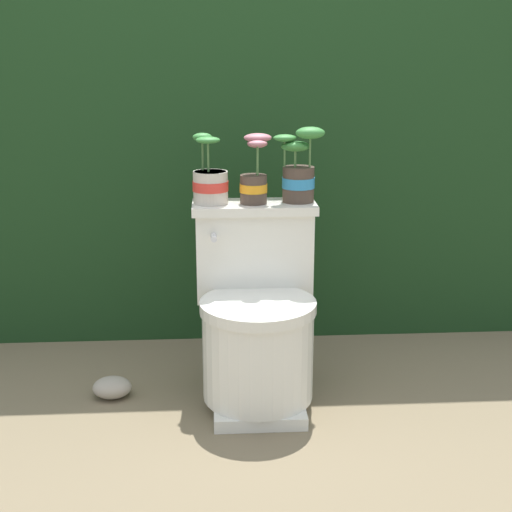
# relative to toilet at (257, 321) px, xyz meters

# --- Properties ---
(ground_plane) EXTENTS (12.00, 12.00, 0.00)m
(ground_plane) POSITION_rel_toilet_xyz_m (-0.05, -0.11, -0.28)
(ground_plane) COLOR #75664C
(hedge_backdrop) EXTENTS (2.99, 1.00, 1.60)m
(hedge_backdrop) POSITION_rel_toilet_xyz_m (-0.05, 1.04, 0.52)
(hedge_backdrop) COLOR #193819
(hedge_backdrop) RESTS_ON ground
(toilet) EXTENTS (0.42, 0.48, 0.65)m
(toilet) POSITION_rel_toilet_xyz_m (0.00, 0.00, 0.00)
(toilet) COLOR silver
(toilet) RESTS_ON ground
(potted_plant_left) EXTENTS (0.12, 0.12, 0.23)m
(potted_plant_left) POSITION_rel_toilet_xyz_m (-0.15, 0.14, 0.44)
(potted_plant_left) COLOR beige
(potted_plant_left) RESTS_ON toilet
(potted_plant_midleft) EXTENTS (0.11, 0.11, 0.23)m
(potted_plant_midleft) POSITION_rel_toilet_xyz_m (0.00, 0.14, 0.46)
(potted_plant_midleft) COLOR #47382D
(potted_plant_midleft) RESTS_ON toilet
(potted_plant_middle) EXTENTS (0.17, 0.11, 0.25)m
(potted_plant_middle) POSITION_rel_toilet_xyz_m (0.15, 0.15, 0.47)
(potted_plant_middle) COLOR #47382D
(potted_plant_middle) RESTS_ON toilet
(garden_stone) EXTENTS (0.13, 0.11, 0.07)m
(garden_stone) POSITION_rel_toilet_xyz_m (-0.49, 0.04, -0.25)
(garden_stone) COLOR #9E9384
(garden_stone) RESTS_ON ground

